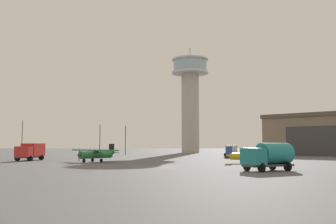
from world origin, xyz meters
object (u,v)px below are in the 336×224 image
at_px(airplane_green, 96,154).
at_px(light_post_centre, 22,134).
at_px(light_post_west, 125,137).
at_px(control_tower, 190,93).
at_px(truck_box_red, 31,151).
at_px(airplane_yellow, 248,155).
at_px(truck_fuel_tanker_teal, 269,156).
at_px(truck_box_silver, 231,150).
at_px(light_post_east, 100,136).

height_order(airplane_green, light_post_centre, light_post_centre).
height_order(airplane_green, light_post_west, light_post_west).
height_order(control_tower, airplane_green, control_tower).
distance_m(airplane_green, light_post_centre, 46.57).
relative_size(truck_box_red, light_post_west, 0.85).
bearing_deg(light_post_west, airplane_yellow, -61.32).
distance_m(truck_box_red, truck_fuel_tanker_teal, 43.60).
relative_size(airplane_yellow, truck_box_silver, 1.32).
distance_m(airplane_yellow, light_post_centre, 65.65).
bearing_deg(light_post_west, control_tower, 54.07).
height_order(truck_fuel_tanker_teal, light_post_east, light_post_east).
xyz_separation_m(control_tower, light_post_west, (-18.92, -26.11, -15.15)).
relative_size(truck_box_silver, light_post_east, 0.82).
relative_size(airplane_yellow, light_post_centre, 0.92).
height_order(truck_fuel_tanker_teal, light_post_west, light_post_west).
distance_m(control_tower, light_post_west, 35.63).
xyz_separation_m(airplane_green, airplane_yellow, (23.54, -4.25, -0.19)).
height_order(truck_box_silver, light_post_centre, light_post_centre).
xyz_separation_m(truck_box_red, light_post_west, (13.63, 31.00, 3.03)).
bearing_deg(truck_box_red, light_post_east, 172.01).
height_order(control_tower, truck_fuel_tanker_teal, control_tower).
bearing_deg(control_tower, light_post_west, -125.93).
bearing_deg(airplane_yellow, truck_box_red, 169.68).
xyz_separation_m(truck_box_red, truck_fuel_tanker_teal, (34.94, -26.08, -0.01)).
bearing_deg(airplane_green, airplane_yellow, 120.23).
distance_m(airplane_yellow, truck_box_red, 37.66).
distance_m(airplane_green, airplane_yellow, 23.92).
bearing_deg(truck_fuel_tanker_teal, airplane_green, -68.56).
height_order(airplane_yellow, truck_box_silver, truck_box_silver).
bearing_deg(light_post_east, light_post_west, 38.40).
relative_size(control_tower, airplane_yellow, 4.13).
distance_m(control_tower, light_post_centre, 54.51).
xyz_separation_m(airplane_green, light_post_centre, (-26.38, 38.16, 4.12)).
distance_m(truck_box_red, truck_box_silver, 40.97).
relative_size(truck_box_red, light_post_centre, 0.72).
distance_m(truck_box_silver, light_post_west, 29.77).
height_order(control_tower, airplane_yellow, control_tower).
relative_size(truck_fuel_tanker_teal, light_post_east, 0.77).
distance_m(truck_box_silver, light_post_centre, 54.99).
bearing_deg(airplane_green, truck_box_silver, 169.35).
relative_size(airplane_green, airplane_yellow, 0.99).
bearing_deg(light_post_centre, light_post_east, -15.06).
relative_size(airplane_green, light_post_centre, 0.91).
bearing_deg(light_post_east, control_tower, 51.13).
height_order(control_tower, truck_box_silver, control_tower).
relative_size(control_tower, airplane_green, 4.19).
relative_size(truck_fuel_tanker_teal, light_post_centre, 0.66).
relative_size(truck_box_silver, truck_fuel_tanker_teal, 1.06).
bearing_deg(control_tower, light_post_centre, -151.61).
bearing_deg(truck_box_red, light_post_west, 164.66).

